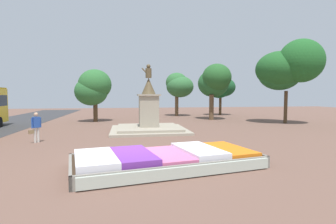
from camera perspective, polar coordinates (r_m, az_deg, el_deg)
ground_plane at (r=10.93m, az=-8.02°, el=-10.93°), size 90.06×90.06×0.00m
flower_planter at (r=10.17m, az=-0.44°, el=-10.33°), size 7.58×4.49×0.65m
statue_monument at (r=19.96m, az=-4.21°, el=-1.44°), size 5.67×5.67×5.06m
pedestrian_with_handbag at (r=16.92m, az=-26.80°, el=-2.65°), size 0.58×0.55×1.75m
park_tree_far_left at (r=27.75m, az=24.38°, el=8.81°), size 5.61×5.49×7.89m
park_tree_behind_statue at (r=34.24m, az=2.34°, el=5.83°), size 3.56×3.47×5.63m
park_tree_far_right at (r=29.78m, az=10.17°, el=6.70°), size 3.49×4.11×6.16m
park_tree_street_side at (r=27.89m, az=-15.95°, el=5.09°), size 3.69×3.30×5.36m
park_tree_mid_canopy at (r=36.20m, az=11.39°, el=5.51°), size 4.05×3.25×5.68m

